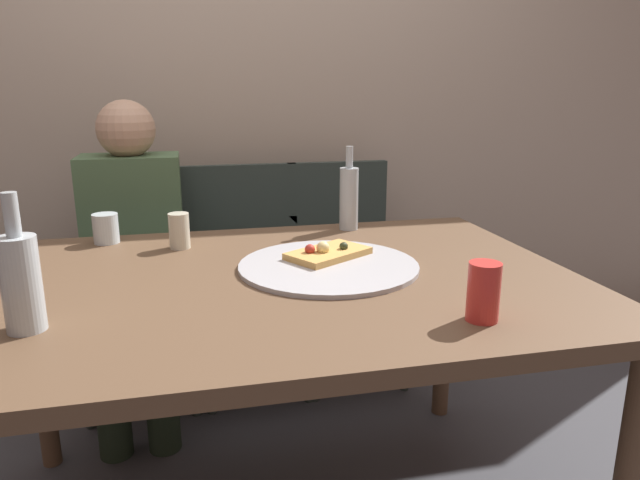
{
  "coord_description": "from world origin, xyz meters",
  "views": [
    {
      "loc": [
        -0.2,
        -1.35,
        1.21
      ],
      "look_at": [
        0.15,
        0.14,
        0.8
      ],
      "focal_mm": 32.21,
      "sensor_mm": 36.0,
      "label": 1
    }
  ],
  "objects_px": {
    "dining_table": "(276,304)",
    "tumbler_near": "(106,228)",
    "beer_bottle": "(21,280)",
    "chair_left": "(139,269)",
    "chair_right": "(344,255)",
    "pizza_tray": "(329,266)",
    "tumbler_far": "(179,231)",
    "soda_can": "(484,292)",
    "guest_in_sweater": "(134,248)",
    "chair_middle": "(250,262)",
    "wine_bottle": "(349,197)",
    "pizza_slice_last": "(328,253)"
  },
  "relations": [
    {
      "from": "pizza_slice_last",
      "to": "pizza_tray",
      "type": "bearing_deg",
      "value": -101.22
    },
    {
      "from": "tumbler_far",
      "to": "guest_in_sweater",
      "type": "relative_size",
      "value": 0.09
    },
    {
      "from": "dining_table",
      "to": "chair_middle",
      "type": "distance_m",
      "value": 0.94
    },
    {
      "from": "soda_can",
      "to": "chair_left",
      "type": "height_order",
      "value": "chair_left"
    },
    {
      "from": "tumbler_near",
      "to": "guest_in_sweater",
      "type": "distance_m",
      "value": 0.37
    },
    {
      "from": "wine_bottle",
      "to": "chair_middle",
      "type": "distance_m",
      "value": 0.66
    },
    {
      "from": "tumbler_near",
      "to": "chair_right",
      "type": "distance_m",
      "value": 1.05
    },
    {
      "from": "guest_in_sweater",
      "to": "chair_middle",
      "type": "bearing_deg",
      "value": -160.93
    },
    {
      "from": "pizza_tray",
      "to": "chair_left",
      "type": "distance_m",
      "value": 1.07
    },
    {
      "from": "pizza_tray",
      "to": "tumbler_far",
      "type": "height_order",
      "value": "tumbler_far"
    },
    {
      "from": "chair_right",
      "to": "guest_in_sweater",
      "type": "height_order",
      "value": "guest_in_sweater"
    },
    {
      "from": "dining_table",
      "to": "wine_bottle",
      "type": "distance_m",
      "value": 0.57
    },
    {
      "from": "chair_left",
      "to": "tumbler_far",
      "type": "bearing_deg",
      "value": 106.49
    },
    {
      "from": "tumbler_far",
      "to": "chair_right",
      "type": "height_order",
      "value": "chair_right"
    },
    {
      "from": "chair_left",
      "to": "guest_in_sweater",
      "type": "bearing_deg",
      "value": 90.0
    },
    {
      "from": "dining_table",
      "to": "soda_can",
      "type": "xyz_separation_m",
      "value": [
        0.37,
        -0.37,
        0.13
      ]
    },
    {
      "from": "beer_bottle",
      "to": "chair_left",
      "type": "distance_m",
      "value": 1.19
    },
    {
      "from": "pizza_slice_last",
      "to": "tumbler_near",
      "type": "height_order",
      "value": "tumbler_near"
    },
    {
      "from": "soda_can",
      "to": "chair_right",
      "type": "bearing_deg",
      "value": 87.21
    },
    {
      "from": "guest_in_sweater",
      "to": "chair_left",
      "type": "bearing_deg",
      "value": -90.0
    },
    {
      "from": "wine_bottle",
      "to": "pizza_tray",
      "type": "bearing_deg",
      "value": -112.61
    },
    {
      "from": "beer_bottle",
      "to": "dining_table",
      "type": "bearing_deg",
      "value": 22.15
    },
    {
      "from": "chair_middle",
      "to": "pizza_slice_last",
      "type": "bearing_deg",
      "value": 99.1
    },
    {
      "from": "tumbler_far",
      "to": "chair_middle",
      "type": "distance_m",
      "value": 0.71
    },
    {
      "from": "pizza_tray",
      "to": "chair_left",
      "type": "relative_size",
      "value": 0.52
    },
    {
      "from": "dining_table",
      "to": "beer_bottle",
      "type": "xyz_separation_m",
      "value": [
        -0.52,
        -0.21,
        0.18
      ]
    },
    {
      "from": "guest_in_sweater",
      "to": "wine_bottle",
      "type": "bearing_deg",
      "value": 155.42
    },
    {
      "from": "soda_can",
      "to": "dining_table",
      "type": "bearing_deg",
      "value": 135.29
    },
    {
      "from": "tumbler_far",
      "to": "chair_left",
      "type": "xyz_separation_m",
      "value": [
        -0.18,
        0.6,
        -0.29
      ]
    },
    {
      "from": "chair_middle",
      "to": "guest_in_sweater",
      "type": "bearing_deg",
      "value": 19.07
    },
    {
      "from": "beer_bottle",
      "to": "soda_can",
      "type": "distance_m",
      "value": 0.9
    },
    {
      "from": "dining_table",
      "to": "soda_can",
      "type": "bearing_deg",
      "value": -44.71
    },
    {
      "from": "chair_right",
      "to": "tumbler_near",
      "type": "bearing_deg",
      "value": 28.83
    },
    {
      "from": "tumbler_near",
      "to": "soda_can",
      "type": "distance_m",
      "value": 1.15
    },
    {
      "from": "guest_in_sweater",
      "to": "pizza_slice_last",
      "type": "bearing_deg",
      "value": 130.4
    },
    {
      "from": "pizza_slice_last",
      "to": "chair_middle",
      "type": "distance_m",
      "value": 0.87
    },
    {
      "from": "pizza_slice_last",
      "to": "wine_bottle",
      "type": "height_order",
      "value": "wine_bottle"
    },
    {
      "from": "dining_table",
      "to": "chair_right",
      "type": "bearing_deg",
      "value": 64.93
    },
    {
      "from": "wine_bottle",
      "to": "guest_in_sweater",
      "type": "xyz_separation_m",
      "value": [
        -0.72,
        0.33,
        -0.22
      ]
    },
    {
      "from": "tumbler_near",
      "to": "tumbler_far",
      "type": "relative_size",
      "value": 0.86
    },
    {
      "from": "chair_right",
      "to": "pizza_tray",
      "type": "bearing_deg",
      "value": 72.12
    },
    {
      "from": "soda_can",
      "to": "guest_in_sweater",
      "type": "bearing_deg",
      "value": 124.41
    },
    {
      "from": "pizza_slice_last",
      "to": "chair_right",
      "type": "xyz_separation_m",
      "value": [
        0.27,
        0.82,
        -0.26
      ]
    },
    {
      "from": "wine_bottle",
      "to": "tumbler_near",
      "type": "height_order",
      "value": "wine_bottle"
    },
    {
      "from": "pizza_slice_last",
      "to": "tumbler_far",
      "type": "bearing_deg",
      "value": 150.33
    },
    {
      "from": "dining_table",
      "to": "guest_in_sweater",
      "type": "xyz_separation_m",
      "value": [
        -0.41,
        0.77,
        -0.04
      ]
    },
    {
      "from": "chair_middle",
      "to": "beer_bottle",
      "type": "bearing_deg",
      "value": 64.2
    },
    {
      "from": "chair_right",
      "to": "beer_bottle",
      "type": "bearing_deg",
      "value": 50.0
    },
    {
      "from": "dining_table",
      "to": "tumbler_near",
      "type": "distance_m",
      "value": 0.64
    },
    {
      "from": "pizza_tray",
      "to": "chair_right",
      "type": "xyz_separation_m",
      "value": [
        0.28,
        0.88,
        -0.25
      ]
    }
  ]
}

